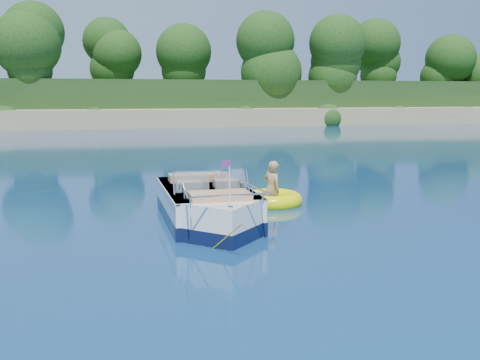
# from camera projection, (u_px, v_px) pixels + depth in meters

# --- Properties ---
(ground) EXTENTS (160.00, 160.00, 0.00)m
(ground) POSITION_uv_depth(u_px,v_px,m) (364.00, 231.00, 10.74)
(ground) COLOR #0B1E4E
(ground) RESTS_ON ground
(shoreline) EXTENTS (170.00, 59.00, 6.00)m
(shoreline) POSITION_uv_depth(u_px,v_px,m) (143.00, 108.00, 71.64)
(shoreline) COLOR #967E57
(shoreline) RESTS_ON ground
(treeline) EXTENTS (150.00, 7.12, 8.19)m
(treeline) POSITION_uv_depth(u_px,v_px,m) (159.00, 63.00, 49.14)
(treeline) COLOR black
(treeline) RESTS_ON ground
(motorboat) EXTENTS (1.81, 5.03, 1.68)m
(motorboat) POSITION_uv_depth(u_px,v_px,m) (209.00, 208.00, 11.36)
(motorboat) COLOR white
(motorboat) RESTS_ON ground
(tow_tube) EXTENTS (1.65, 1.65, 0.40)m
(tow_tube) POSITION_uv_depth(u_px,v_px,m) (272.00, 200.00, 13.43)
(tow_tube) COLOR #FBFD00
(tow_tube) RESTS_ON ground
(boy) EXTENTS (0.68, 0.86, 1.55)m
(boy) POSITION_uv_depth(u_px,v_px,m) (271.00, 203.00, 13.49)
(boy) COLOR tan
(boy) RESTS_ON ground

